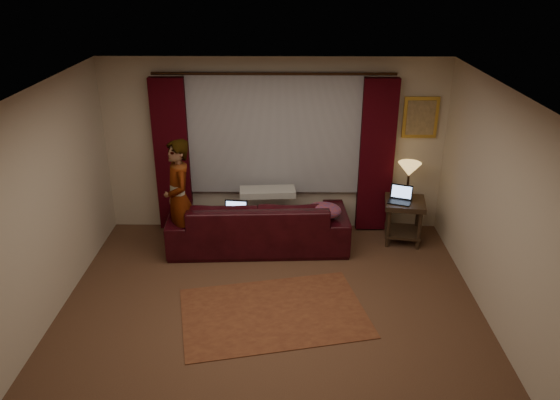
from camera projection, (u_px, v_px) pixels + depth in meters
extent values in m
cube|color=#513322|center=(270.00, 322.00, 6.27)|extent=(5.00, 5.00, 0.01)
cube|color=silver|center=(268.00, 97.00, 5.23)|extent=(5.00, 5.00, 0.02)
cube|color=#BCAD96|center=(274.00, 146.00, 8.04)|extent=(5.00, 0.02, 2.60)
cube|color=#BCAD96|center=(257.00, 389.00, 3.46)|extent=(5.00, 0.02, 2.60)
cube|color=#BCAD96|center=(34.00, 218.00, 5.78)|extent=(0.02, 5.00, 2.60)
cube|color=#BCAD96|center=(507.00, 221.00, 5.73)|extent=(0.02, 5.00, 2.60)
cube|color=#939399|center=(274.00, 134.00, 7.91)|extent=(2.50, 0.05, 1.80)
cube|color=#300309|center=(172.00, 156.00, 8.01)|extent=(0.50, 0.14, 2.30)
cube|color=#300309|center=(377.00, 157.00, 7.97)|extent=(0.50, 0.14, 2.30)
cylinder|color=black|center=(274.00, 74.00, 7.51)|extent=(0.04, 0.04, 3.40)
cube|color=gold|center=(420.00, 117.00, 7.81)|extent=(0.50, 0.04, 0.60)
imported|color=black|center=(258.00, 213.00, 7.75)|extent=(2.59, 1.22, 1.02)
cube|color=#A09E98|center=(267.00, 174.00, 7.75)|extent=(0.82, 0.38, 0.09)
ellipsoid|color=brown|center=(323.00, 211.00, 7.56)|extent=(0.62, 0.56, 0.22)
cube|color=brown|center=(274.00, 313.00, 6.42)|extent=(2.38, 1.84, 0.01)
cube|color=black|center=(403.00, 221.00, 7.96)|extent=(0.64, 0.64, 0.65)
imported|color=#A09E98|center=(179.00, 199.00, 7.41)|extent=(0.64, 0.64, 1.67)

